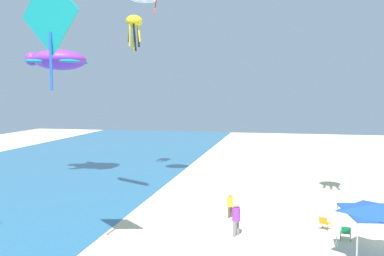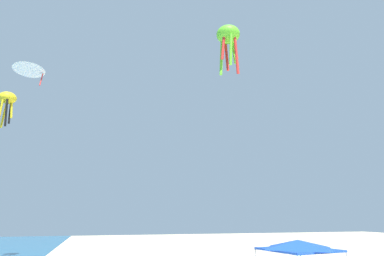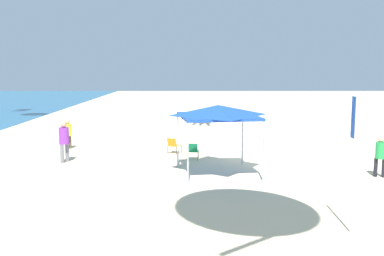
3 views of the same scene
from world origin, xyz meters
name	(u,v)px [view 1 (image 1 of 3)]	position (x,y,z in m)	size (l,w,h in m)	color
canopy_tent	(379,209)	(-2.94, 2.53, 2.59)	(3.52, 3.45, 2.86)	#B7B7BC
folding_chair_near_cooler	(346,232)	(-0.19, 3.55, 0.47)	(0.68, 0.60, 0.82)	black
folding_chair_left_of_tent	(324,222)	(1.33, 4.52, 0.47)	(0.80, 0.75, 0.82)	black
person_kite_handler	(230,203)	(2.66, 10.24, 0.93)	(0.40, 0.38, 1.59)	brown
person_by_tent	(236,216)	(-0.73, 9.49, 1.12)	(0.47, 0.45, 1.91)	slate
kite_octopus_yellow	(134,23)	(15.06, 21.10, 14.72)	(1.57, 1.57, 3.48)	yellow
kite_diamond_teal	(50,18)	(-7.21, 16.85, 11.21)	(1.21, 3.34, 5.01)	teal
kite_turtle_purple	(58,60)	(11.68, 27.29, 11.04)	(5.42, 6.06, 2.14)	purple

